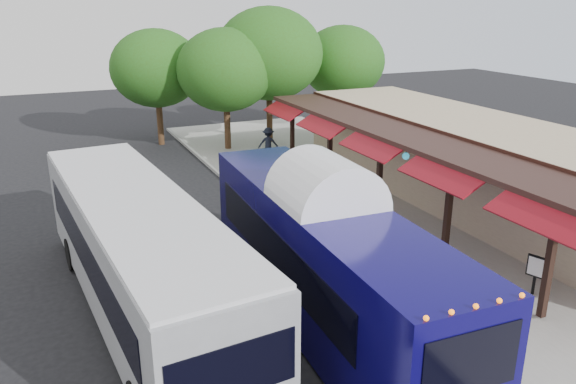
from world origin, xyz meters
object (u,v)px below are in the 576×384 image
coach_bus (324,254)px  ped_b (297,176)px  ped_a (473,334)px  ped_c (323,222)px  city_bus (139,251)px  ped_d (268,143)px  sign_board (536,269)px

coach_bus → ped_b: 10.36m
ped_a → ped_c: 7.39m
city_bus → ped_a: (6.39, -5.78, -0.83)m
coach_bus → ped_d: coach_bus is taller
ped_c → city_bus: bearing=-22.4°
ped_b → ped_d: ped_d is taller
ped_a → sign_board: ped_a is taller
coach_bus → city_bus: (-4.34, 2.41, -0.11)m
ped_d → city_bus: bearing=82.0°
ped_b → city_bus: bearing=26.4°
ped_a → ped_c: (0.03, 7.39, 0.02)m
city_bus → ped_b: size_ratio=8.02×
sign_board → city_bus: bearing=139.8°
coach_bus → ped_d: size_ratio=6.77×
ped_d → sign_board: ped_d is taller
coach_bus → ped_b: coach_bus is taller
city_bus → sign_board: bearing=-25.2°
coach_bus → sign_board: size_ratio=9.61×
city_bus → ped_b: city_bus is taller
coach_bus → ped_c: (2.08, 4.01, -0.92)m
coach_bus → ped_c: size_ratio=6.40×
ped_a → ped_b: size_ratio=1.11×
ped_b → ped_d: size_ratio=0.93×
city_bus → ped_d: 15.94m
ped_c → sign_board: (4.00, -5.45, -0.09)m
ped_c → ped_d: (2.65, 11.47, -0.05)m
city_bus → ped_a: 8.66m
ped_a → ped_d: bearing=90.9°
city_bus → ped_a: bearing=-47.1°
ped_a → ped_c: ped_c is taller
coach_bus → ped_b: size_ratio=7.28×
ped_c → sign_board: bearing=89.8°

